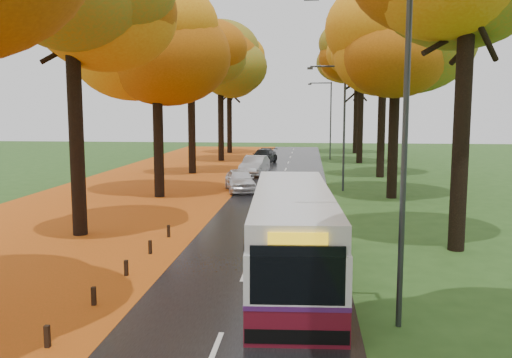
# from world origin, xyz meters

# --- Properties ---
(road) EXTENTS (6.50, 90.00, 0.04)m
(road) POSITION_xyz_m (0.00, 25.00, 0.02)
(road) COLOR black
(road) RESTS_ON ground
(centre_line) EXTENTS (0.12, 90.00, 0.01)m
(centre_line) POSITION_xyz_m (0.00, 25.00, 0.04)
(centre_line) COLOR silver
(centre_line) RESTS_ON road
(leaf_verge) EXTENTS (12.00, 90.00, 0.02)m
(leaf_verge) POSITION_xyz_m (-9.00, 25.00, 0.01)
(leaf_verge) COLOR #93470D
(leaf_verge) RESTS_ON ground
(leaf_drift) EXTENTS (0.90, 90.00, 0.01)m
(leaf_drift) POSITION_xyz_m (-3.05, 25.00, 0.04)
(leaf_drift) COLOR #CD5115
(leaf_drift) RESTS_ON road
(trees_left) EXTENTS (9.20, 74.00, 13.88)m
(trees_left) POSITION_xyz_m (-7.18, 27.06, 9.53)
(trees_left) COLOR black
(trees_left) RESTS_ON ground
(trees_right) EXTENTS (9.30, 74.20, 13.96)m
(trees_right) POSITION_xyz_m (7.19, 26.91, 9.69)
(trees_right) COLOR black
(trees_right) RESTS_ON ground
(streetlamp_near) EXTENTS (2.45, 0.18, 8.00)m
(streetlamp_near) POSITION_xyz_m (3.95, 8.00, 4.71)
(streetlamp_near) COLOR #333538
(streetlamp_near) RESTS_ON ground
(streetlamp_mid) EXTENTS (2.45, 0.18, 8.00)m
(streetlamp_mid) POSITION_xyz_m (3.95, 30.00, 4.71)
(streetlamp_mid) COLOR #333538
(streetlamp_mid) RESTS_ON ground
(streetlamp_far) EXTENTS (2.45, 0.18, 8.00)m
(streetlamp_far) POSITION_xyz_m (3.95, 52.00, 4.71)
(streetlamp_far) COLOR #333538
(streetlamp_far) RESTS_ON ground
(bus) EXTENTS (2.90, 10.43, 2.72)m
(bus) POSITION_xyz_m (1.51, 11.55, 1.46)
(bus) COLOR #5C0E1B
(bus) RESTS_ON road
(car_white) EXTENTS (2.67, 4.48, 1.43)m
(car_white) POSITION_xyz_m (-2.35, 29.02, 0.75)
(car_white) COLOR silver
(car_white) RESTS_ON road
(car_silver) EXTENTS (2.12, 4.78, 1.52)m
(car_silver) POSITION_xyz_m (-2.26, 37.48, 0.80)
(car_silver) COLOR #9B9EA2
(car_silver) RESTS_ON road
(car_dark) EXTENTS (2.74, 5.00, 1.37)m
(car_dark) POSITION_xyz_m (-2.35, 46.85, 0.73)
(car_dark) COLOR black
(car_dark) RESTS_ON road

